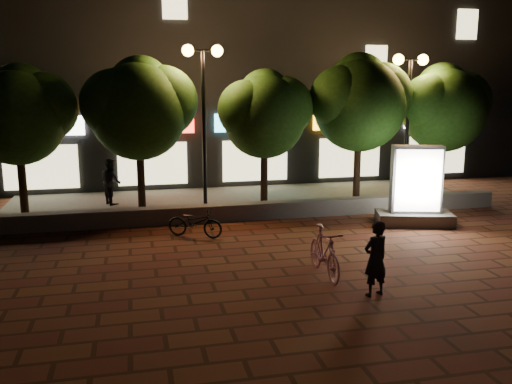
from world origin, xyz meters
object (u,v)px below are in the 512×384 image
object	(u,v)px
tree_mid	(265,111)
scooter_parked	(195,222)
tree_far_right	(445,105)
ad_kiosk	(415,193)
street_lamp_right	(409,90)
street_lamp_left	(203,86)
tree_right	(360,99)
rider	(376,259)
tree_far_left	(19,111)
tree_left	(140,105)
pedestrian	(111,181)
scooter_pink	(324,252)

from	to	relation	value
tree_mid	scooter_parked	distance (m)	4.96
tree_mid	tree_far_right	distance (m)	6.50
ad_kiosk	scooter_parked	size ratio (longest dim) A/B	1.53
street_lamp_right	street_lamp_left	bearing A→B (deg)	180.00
street_lamp_right	ad_kiosk	size ratio (longest dim) A/B	2.10
street_lamp_right	ad_kiosk	world-z (taller)	street_lamp_right
tree_right	rider	size ratio (longest dim) A/B	3.36
rider	ad_kiosk	bearing A→B (deg)	-142.53
tree_far_left	street_lamp_right	world-z (taller)	street_lamp_right
tree_left	scooter_parked	xyz separation A→B (m)	(1.29, -3.07, -3.04)
tree_far_left	tree_mid	bearing A→B (deg)	-0.00
tree_right	tree_far_right	xyz separation A→B (m)	(3.20, -0.00, -0.20)
tree_far_left	rider	distance (m)	11.41
tree_left	ad_kiosk	bearing A→B (deg)	-22.07
ad_kiosk	pedestrian	size ratio (longest dim) A/B	1.51
ad_kiosk	street_lamp_left	bearing A→B (deg)	153.63
tree_far_left	tree_mid	distance (m)	7.50
tree_far_left	scooter_pink	world-z (taller)	tree_far_left
street_lamp_left	tree_mid	bearing A→B (deg)	7.31
street_lamp_left	rider	distance (m)	8.70
tree_right	street_lamp_left	distance (m)	5.38
tree_mid	scooter_pink	xyz separation A→B (m)	(-0.35, -6.75, -2.68)
ad_kiosk	street_lamp_right	bearing A→B (deg)	67.75
tree_left	rider	bearing A→B (deg)	-62.11
scooter_pink	scooter_parked	distance (m)	4.37
rider	scooter_parked	xyz separation A→B (m)	(-2.95, 4.93, -0.35)
scooter_parked	street_lamp_right	bearing A→B (deg)	-40.61
pedestrian	tree_far_right	bearing A→B (deg)	-122.10
tree_far_left	pedestrian	size ratio (longest dim) A/B	2.95
tree_far_right	tree_mid	bearing A→B (deg)	-180.00
tree_right	scooter_parked	world-z (taller)	tree_right
tree_mid	scooter_parked	world-z (taller)	tree_mid
scooter_pink	street_lamp_right	bearing A→B (deg)	50.63
ad_kiosk	pedestrian	world-z (taller)	ad_kiosk
rider	pedestrian	bearing A→B (deg)	-76.97
tree_far_right	street_lamp_left	distance (m)	8.58
tree_right	street_lamp_right	bearing A→B (deg)	-9.10
tree_right	street_lamp_right	distance (m)	1.70
tree_mid	street_lamp_left	distance (m)	2.22
tree_mid	ad_kiosk	size ratio (longest dim) A/B	1.90
scooter_pink	pedestrian	xyz separation A→B (m)	(-4.68, 8.07, 0.32)
tree_mid	street_lamp_left	size ratio (longest dim) A/B	0.87
street_lamp_right	pedestrian	bearing A→B (deg)	170.98
ad_kiosk	tree_left	bearing A→B (deg)	157.93
tree_mid	street_lamp_left	xyz separation A→B (m)	(-2.05, -0.26, 0.81)
scooter_parked	ad_kiosk	bearing A→B (deg)	-61.44
tree_mid	street_lamp_right	world-z (taller)	street_lamp_right
tree_mid	tree_right	bearing A→B (deg)	0.00
scooter_pink	rider	distance (m)	1.40
tree_left	tree_right	bearing A→B (deg)	0.00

